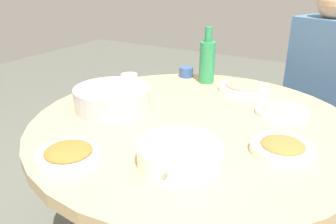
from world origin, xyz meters
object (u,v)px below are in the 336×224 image
object	(u,v)px
soup_bowl	(180,154)
tea_cup_near	(129,81)
dish_tofu_braise	(282,147)
diner_left	(325,69)
green_bottle	(207,61)
tea_cup_far	(186,72)
rice_bowl	(112,97)
dish_noodles	(282,110)
dish_shrimp	(243,87)
stool_for_diner_left	(308,159)
dish_stirfry	(69,154)
round_dining_table	(193,140)

from	to	relation	value
soup_bowl	tea_cup_near	distance (m)	0.73
dish_tofu_braise	diner_left	bearing A→B (deg)	0.21
soup_bowl	green_bottle	world-z (taller)	green_bottle
tea_cup_far	rice_bowl	bearing A→B (deg)	173.84
rice_bowl	green_bottle	world-z (taller)	green_bottle
rice_bowl	tea_cup_near	bearing A→B (deg)	21.76
dish_noodles	green_bottle	distance (m)	0.49
dish_shrimp	diner_left	size ratio (longest dim) A/B	0.30
tea_cup_far	dish_tofu_braise	bearing A→B (deg)	-131.62
green_bottle	stool_for_diner_left	xyz separation A→B (m)	(0.41, -0.50, -0.62)
dish_stirfry	green_bottle	xyz separation A→B (m)	(0.90, -0.04, 0.09)
dish_noodles	tea_cup_near	size ratio (longest dim) A/B	2.60
dish_stirfry	rice_bowl	bearing A→B (deg)	20.74
dish_noodles	tea_cup_near	distance (m)	0.71
dish_shrimp	soup_bowl	bearing A→B (deg)	-175.51
round_dining_table	dish_shrimp	bearing A→B (deg)	-6.58
tea_cup_near	dish_noodles	bearing A→B (deg)	-86.90
dish_tofu_braise	rice_bowl	bearing A→B (deg)	88.25
dish_tofu_braise	dish_stirfry	size ratio (longest dim) A/B	1.00
round_dining_table	soup_bowl	bearing A→B (deg)	-160.57
tea_cup_near	soup_bowl	bearing A→B (deg)	-132.01
dish_stirfry	diner_left	size ratio (longest dim) A/B	0.26
tea_cup_far	stool_for_diner_left	world-z (taller)	tea_cup_far
rice_bowl	soup_bowl	size ratio (longest dim) A/B	1.14
round_dining_table	dish_stirfry	world-z (taller)	dish_stirfry
dish_tofu_braise	stool_for_diner_left	distance (m)	1.08
dish_stirfry	stool_for_diner_left	bearing A→B (deg)	-22.32
dish_stirfry	tea_cup_far	size ratio (longest dim) A/B	2.74
dish_noodles	tea_cup_far	size ratio (longest dim) A/B	2.83
green_bottle	dish_shrimp	bearing A→B (deg)	-97.49
rice_bowl	diner_left	bearing A→B (deg)	-36.62
round_dining_table	dish_shrimp	size ratio (longest dim) A/B	5.36
dish_tofu_braise	stool_for_diner_left	world-z (taller)	dish_tofu_braise
round_dining_table	dish_stirfry	bearing A→B (deg)	156.52
round_dining_table	tea_cup_near	xyz separation A→B (m)	(0.19, 0.44, 0.12)
rice_bowl	dish_noodles	world-z (taller)	rice_bowl
tea_cup_near	stool_for_diner_left	world-z (taller)	tea_cup_near
dish_stirfry	tea_cup_near	bearing A→B (deg)	21.14
dish_noodles	dish_shrimp	xyz separation A→B (m)	(0.19, 0.22, 0.00)
stool_for_diner_left	round_dining_table	bearing A→B (deg)	158.29
dish_tofu_braise	green_bottle	distance (m)	0.73
dish_stirfry	stool_for_diner_left	world-z (taller)	dish_stirfry
dish_shrimp	stool_for_diner_left	world-z (taller)	dish_shrimp
dish_tofu_braise	dish_stirfry	distance (m)	0.65
dish_shrimp	green_bottle	bearing A→B (deg)	82.51
soup_bowl	tea_cup_far	world-z (taller)	soup_bowl
tea_cup_near	dish_stirfry	bearing A→B (deg)	-158.86
soup_bowl	dish_stirfry	size ratio (longest dim) A/B	1.37
round_dining_table	dish_tofu_braise	xyz separation A→B (m)	(-0.08, -0.35, 0.10)
tea_cup_near	dish_tofu_braise	bearing A→B (deg)	-108.92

